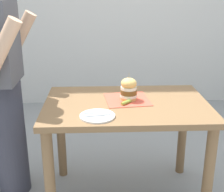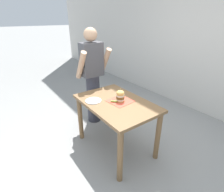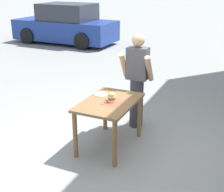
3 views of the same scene
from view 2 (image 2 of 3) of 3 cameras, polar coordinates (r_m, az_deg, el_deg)
The scene contains 7 objects.
ground_plane at distance 2.82m, azimuth 1.23°, elevation -16.16°, with size 80.00×80.00×0.00m, color gray.
patio_table at distance 2.45m, azimuth 1.37°, elevation -4.70°, with size 0.77×1.14×0.78m.
serving_paper at distance 2.41m, azimuth 2.66°, elevation -1.59°, with size 0.30×0.30×0.00m, color #D64C38.
sandwich at distance 2.37m, azimuth 2.72°, elevation 0.04°, with size 0.12×0.12×0.19m.
pickle_spear at distance 2.37m, azimuth 0.59°, elevation -1.75°, with size 0.02×0.02×0.08m, color #8EA83D.
side_plate_with_forks at distance 2.42m, azimuth -6.09°, elevation -1.53°, with size 0.22×0.22×0.02m.
diner_across_table at distance 3.09m, azimuth -6.38°, elevation 6.37°, with size 0.55×0.35×1.69m.
Camera 2 is at (-1.30, -1.70, 1.84)m, focal length 28.00 mm.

